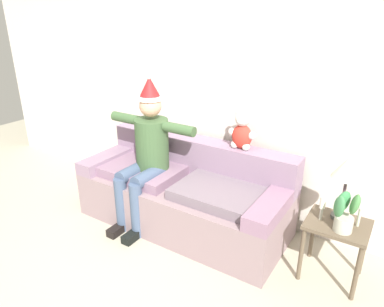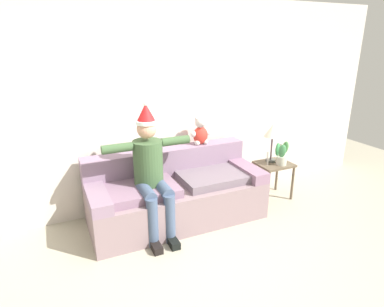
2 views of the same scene
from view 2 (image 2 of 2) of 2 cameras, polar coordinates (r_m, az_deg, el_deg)
The scene contains 10 objects.
ground_plane at distance 3.54m, azimuth 3.68°, elevation -18.65°, with size 10.00×10.00×0.00m, color #A8A28B.
back_wall at distance 4.30m, azimuth -5.78°, elevation 8.09°, with size 7.00×0.10×2.70m, color beige.
couch at distance 4.15m, azimuth -2.90°, elevation -7.01°, with size 2.15×0.89×0.85m.
person_seated at distance 3.71m, azimuth -7.20°, elevation -2.65°, with size 1.02×0.77×1.55m.
teddy_bear at distance 4.32m, azimuth 1.52°, elevation 3.82°, with size 0.29×0.17×0.38m.
side_table at distance 4.79m, azimuth 14.11°, elevation -2.71°, with size 0.48×0.41×0.53m.
table_lamp at distance 4.68m, azimuth 13.94°, elevation 3.60°, with size 0.24×0.24×0.55m.
potted_plant at distance 4.67m, azimuth 15.40°, elevation -0.10°, with size 0.22×0.23×0.34m.
candle_tall at distance 4.62m, azimuth 13.17°, elevation -0.45°, with size 0.04×0.04×0.21m.
candle_short at distance 4.81m, azimuth 15.33°, elevation 0.64°, with size 0.04×0.04×0.26m.
Camera 2 is at (-1.36, -2.45, 2.16)m, focal length 30.50 mm.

